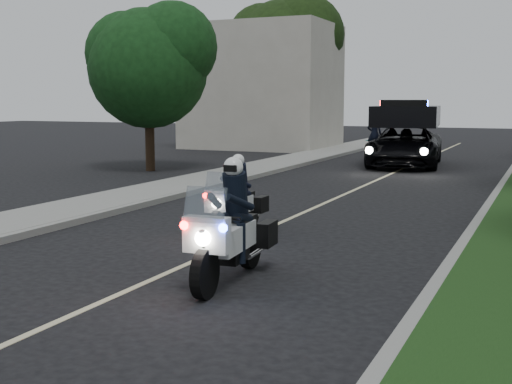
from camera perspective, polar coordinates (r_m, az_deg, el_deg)
ground at (r=11.41m, az=-5.84°, el=-6.13°), size 120.00×120.00×0.00m
curb_right at (r=19.82m, az=19.69°, el=-0.36°), size 0.20×60.00×0.15m
curb_left at (r=21.99m, az=-2.11°, el=0.86°), size 0.20×60.00×0.15m
sidewalk_left at (r=22.50m, az=-4.62°, el=1.01°), size 2.00×60.00×0.16m
building_far at (r=38.84m, az=0.51°, el=8.96°), size 8.00×6.00×7.00m
lane_marking at (r=20.54m, az=8.21°, el=0.09°), size 0.12×50.00×0.01m
police_moto_left at (r=13.89m, az=-1.75°, el=-3.56°), size 0.70×1.95×1.65m
police_moto_right at (r=10.30m, az=-2.22°, el=-7.63°), size 0.97×2.29×1.90m
police_suv at (r=28.73m, az=12.54°, el=2.17°), size 3.52×6.37×2.95m
bicycle at (r=32.54m, az=10.01°, el=2.89°), size 0.65×1.69×0.87m
cyclist at (r=32.54m, az=10.01°, el=2.89°), size 0.73×0.53×1.88m
tree_left_near at (r=26.53m, az=-8.99°, el=1.81°), size 4.94×4.94×7.67m
tree_left_far at (r=40.09m, az=2.18°, el=3.91°), size 6.58×6.58×10.49m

